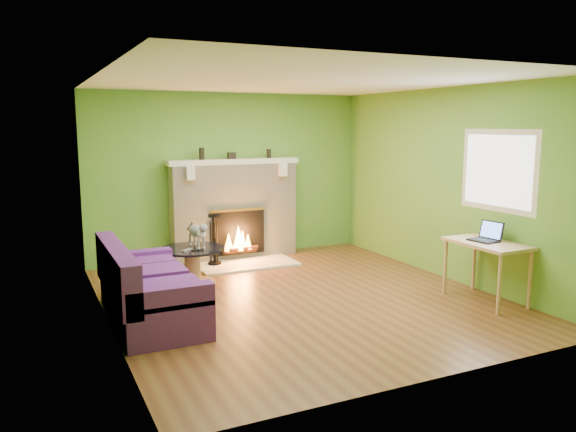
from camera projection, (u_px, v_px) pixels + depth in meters
name	position (u px, v px, depth m)	size (l,w,h in m)	color
floor	(300.00, 297.00, 6.90)	(5.00, 5.00, 0.00)	brown
ceiling	(300.00, 81.00, 6.49)	(5.00, 5.00, 0.00)	white
wall_back	(230.00, 176.00, 8.92)	(5.00, 5.00, 0.00)	#4E922F
wall_front	(440.00, 226.00, 4.46)	(5.00, 5.00, 0.00)	#4E922F
wall_left	(104.00, 204.00, 5.74)	(5.00, 5.00, 0.00)	#4E922F
wall_right	(447.00, 184.00, 7.65)	(5.00, 5.00, 0.00)	#4E922F
window_frame	(498.00, 171.00, 6.80)	(1.20, 1.20, 0.00)	silver
window_pane	(498.00, 171.00, 6.79)	(1.06, 1.06, 0.00)	white
fireplace	(234.00, 210.00, 8.84)	(2.10, 0.46, 1.58)	#BDB79D
hearth	(247.00, 264.00, 8.50)	(1.50, 0.75, 0.03)	beige
mantel	(234.00, 161.00, 8.70)	(2.10, 0.28, 0.08)	silver
sofa	(146.00, 290.00, 6.07)	(0.87, 1.87, 0.84)	#421A65
coffee_table	(193.00, 263.00, 7.45)	(0.86, 0.86, 0.49)	tan
desk	(487.00, 249.00, 6.66)	(0.57, 0.98, 0.73)	tan
cat	(197.00, 234.00, 7.47)	(0.21, 0.56, 0.35)	slate
remote_silver	(187.00, 250.00, 7.27)	(0.17, 0.04, 0.02)	gray
remote_black	(197.00, 250.00, 7.27)	(0.16, 0.04, 0.02)	black
laptop	(484.00, 231.00, 6.66)	(0.28, 0.32, 0.24)	black
fire_tools	(214.00, 239.00, 8.38)	(0.21, 0.21, 0.77)	black
mantel_vase_left	(202.00, 154.00, 8.50)	(0.08, 0.08, 0.18)	black
mantel_vase_right	(269.00, 153.00, 8.97)	(0.07, 0.07, 0.14)	black
mantel_box	(232.00, 156.00, 8.70)	(0.12, 0.08, 0.10)	black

